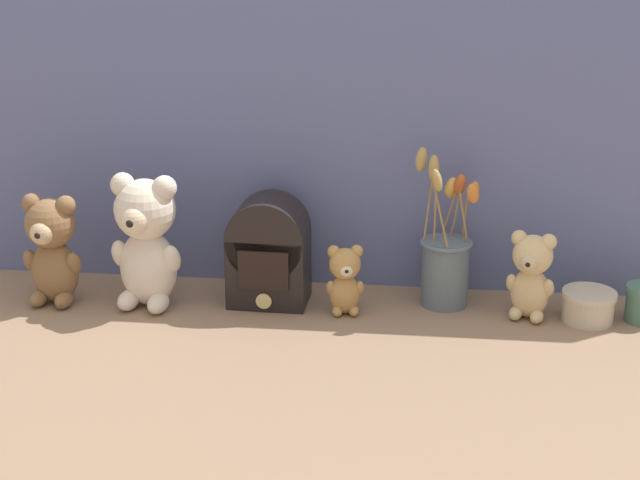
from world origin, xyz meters
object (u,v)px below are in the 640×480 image
at_px(teddy_bear_large, 146,238).
at_px(decorative_tin_short, 588,306).
at_px(flower_vase, 446,261).
at_px(vintage_radio, 269,251).
at_px(teddy_bear_tiny, 345,278).
at_px(teddy_bear_medium, 52,247).
at_px(teddy_bear_small, 531,274).

bearing_deg(teddy_bear_large, decorative_tin_short, 1.23).
distance_m(teddy_bear_large, decorative_tin_short, 0.93).
distance_m(flower_vase, decorative_tin_short, 0.31).
bearing_deg(vintage_radio, teddy_bear_tiny, -13.15).
height_order(teddy_bear_large, teddy_bear_medium, teddy_bear_large).
distance_m(teddy_bear_small, teddy_bear_tiny, 0.38).
xyz_separation_m(teddy_bear_tiny, vintage_radio, (-0.17, 0.04, 0.04)).
bearing_deg(teddy_bear_tiny, teddy_bear_large, -179.12).
relative_size(flower_vase, decorative_tin_short, 3.07).
bearing_deg(teddy_bear_medium, teddy_bear_tiny, 1.13).
relative_size(teddy_bear_large, flower_vase, 0.85).
height_order(teddy_bear_small, vintage_radio, vintage_radio).
relative_size(teddy_bear_tiny, decorative_tin_short, 1.35).
relative_size(teddy_bear_small, decorative_tin_short, 1.68).
bearing_deg(flower_vase, decorative_tin_short, -10.78).
bearing_deg(decorative_tin_short, teddy_bear_medium, -178.69).
height_order(teddy_bear_medium, decorative_tin_short, teddy_bear_medium).
relative_size(teddy_bear_small, flower_vase, 0.55).
bearing_deg(decorative_tin_short, teddy_bear_tiny, -178.47).
height_order(teddy_bear_small, decorative_tin_short, teddy_bear_small).
xyz_separation_m(teddy_bear_small, teddy_bear_tiny, (-0.38, -0.02, -0.02)).
relative_size(teddy_bear_medium, flower_vase, 0.71).
bearing_deg(teddy_bear_tiny, vintage_radio, 166.85).
relative_size(teddy_bear_medium, vintage_radio, 1.02).
xyz_separation_m(flower_vase, decorative_tin_short, (0.29, -0.06, -0.07)).
bearing_deg(teddy_bear_medium, vintage_radio, 6.41).
xyz_separation_m(teddy_bear_medium, flower_vase, (0.83, 0.08, -0.03)).
bearing_deg(teddy_bear_small, teddy_bear_tiny, -177.24).
bearing_deg(teddy_bear_tiny, decorative_tin_short, 1.53).
relative_size(teddy_bear_small, vintage_radio, 0.79).
bearing_deg(teddy_bear_small, vintage_radio, 177.85).
relative_size(teddy_bear_medium, teddy_bear_tiny, 1.60).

